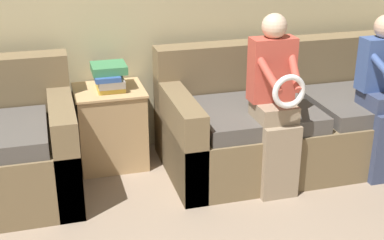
% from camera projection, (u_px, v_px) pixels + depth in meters
% --- Properties ---
extents(couch_main, '(2.11, 0.94, 0.86)m').
position_uv_depth(couch_main, '(302.00, 120.00, 4.06)').
color(couch_main, brown).
rests_on(couch_main, ground_plane).
extents(child_left_seated, '(0.30, 0.37, 1.20)m').
position_uv_depth(child_left_seated, '(276.00, 99.00, 3.48)').
color(child_left_seated, gray).
rests_on(child_left_seated, ground_plane).
extents(side_shelf, '(0.50, 0.45, 0.59)m').
position_uv_depth(side_shelf, '(111.00, 126.00, 3.96)').
color(side_shelf, tan).
rests_on(side_shelf, ground_plane).
extents(book_stack, '(0.24, 0.31, 0.18)m').
position_uv_depth(book_stack, '(109.00, 76.00, 3.83)').
color(book_stack, gold).
rests_on(book_stack, side_shelf).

